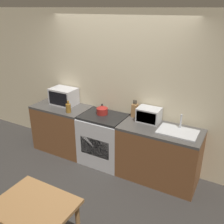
# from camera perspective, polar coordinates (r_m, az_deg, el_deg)

# --- Properties ---
(ground_plane) EXTENTS (16.00, 16.00, 0.00)m
(ground_plane) POSITION_cam_1_polar(r_m,az_deg,el_deg) (4.18, -5.40, -15.79)
(ground_plane) COLOR #33302D
(wall_back) EXTENTS (10.00, 0.06, 2.60)m
(wall_back) POSITION_cam_1_polar(r_m,az_deg,el_deg) (4.33, 1.42, 5.34)
(wall_back) COLOR beige
(wall_back) RESTS_ON ground_plane
(counter_left_run) EXTENTS (1.06, 0.62, 0.90)m
(counter_left_run) POSITION_cam_1_polar(r_m,az_deg,el_deg) (4.92, -11.11, -3.55)
(counter_left_run) COLOR brown
(counter_left_run) RESTS_ON ground_plane
(counter_right_run) EXTENTS (1.26, 0.62, 0.90)m
(counter_right_run) POSITION_cam_1_polar(r_m,az_deg,el_deg) (4.09, 10.63, -9.40)
(counter_right_run) COLOR brown
(counter_right_run) RESTS_ON ground_plane
(stove_range) EXTENTS (0.77, 0.62, 0.90)m
(stove_range) POSITION_cam_1_polar(r_m,az_deg,el_deg) (4.44, -1.91, -6.20)
(stove_range) COLOR silver
(stove_range) RESTS_ON ground_plane
(kettle) EXTENTS (0.20, 0.20, 0.19)m
(kettle) POSITION_cam_1_polar(r_m,az_deg,el_deg) (4.28, -2.27, 0.52)
(kettle) COLOR maroon
(kettle) RESTS_ON stove_range
(microwave) EXTENTS (0.47, 0.34, 0.31)m
(microwave) POSITION_cam_1_polar(r_m,az_deg,el_deg) (4.78, -10.98, 3.53)
(microwave) COLOR silver
(microwave) RESTS_ON counter_left_run
(bottle) EXTENTS (0.09, 0.09, 0.22)m
(bottle) POSITION_cam_1_polar(r_m,az_deg,el_deg) (4.40, -9.94, 0.90)
(bottle) COLOR olive
(bottle) RESTS_ON counter_left_run
(knife_block) EXTENTS (0.09, 0.10, 0.29)m
(knife_block) POSITION_cam_1_polar(r_m,az_deg,el_deg) (4.18, 5.20, 0.38)
(knife_block) COLOR #9E7042
(knife_block) RESTS_ON counter_right_run
(toaster_oven) EXTENTS (0.36, 0.26, 0.23)m
(toaster_oven) POSITION_cam_1_polar(r_m,az_deg,el_deg) (4.03, 8.40, -0.66)
(toaster_oven) COLOR silver
(toaster_oven) RESTS_ON counter_right_run
(sink_basin) EXTENTS (0.57, 0.38, 0.24)m
(sink_basin) POSITION_cam_1_polar(r_m,az_deg,el_deg) (3.81, 14.81, -4.31)
(sink_basin) COLOR silver
(sink_basin) RESTS_ON counter_right_run
(dining_table) EXTENTS (0.82, 0.63, 0.75)m
(dining_table) POSITION_cam_1_polar(r_m,az_deg,el_deg) (2.91, -17.21, -21.19)
(dining_table) COLOR #9E7042
(dining_table) RESTS_ON ground_plane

